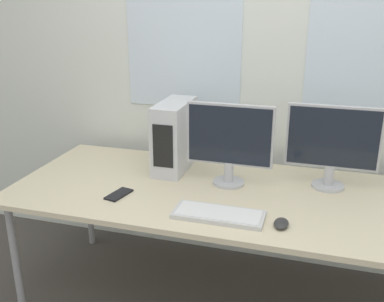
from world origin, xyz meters
The scene contains 8 objects.
wall_back centered at (0.00, 1.08, 1.35)m, with size 8.00×0.07×2.70m.
desk centered at (0.00, 0.47, 0.67)m, with size 2.53×0.95×0.71m.
pc_tower centered at (-0.50, 0.71, 0.91)m, with size 0.16×0.39×0.40m.
monitor_main centered at (-0.15, 0.57, 0.95)m, with size 0.46×0.17×0.44m.
monitor_right_near centered at (0.37, 0.68, 0.95)m, with size 0.47×0.17×0.44m.
keyboard centered at (-0.11, 0.19, 0.72)m, with size 0.42×0.17×0.02m.
mouse centered at (0.18, 0.18, 0.72)m, with size 0.07×0.10×0.03m.
cell_phone centered at (-0.65, 0.27, 0.71)m, with size 0.10×0.17×0.01m.
Camera 1 is at (0.31, -1.63, 1.68)m, focal length 42.00 mm.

